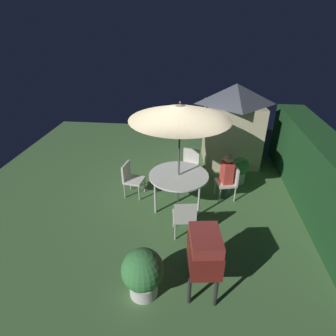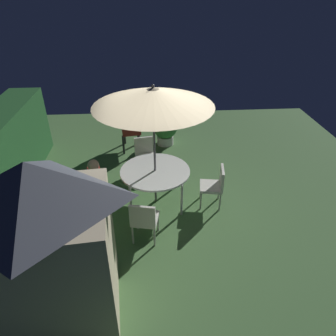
# 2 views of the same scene
# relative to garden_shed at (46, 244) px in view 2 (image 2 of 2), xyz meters

# --- Properties ---
(ground_plane) EXTENTS (11.00, 11.00, 0.00)m
(ground_plane) POSITION_rel_garden_shed_xyz_m (2.26, -1.64, -1.27)
(ground_plane) COLOR #47703D
(garden_shed) EXTENTS (1.67, 1.87, 2.50)m
(garden_shed) POSITION_rel_garden_shed_xyz_m (0.00, 0.00, 0.00)
(garden_shed) COLOR #C6B793
(garden_shed) RESTS_ON ground
(patio_table) EXTENTS (1.46, 1.46, 0.79)m
(patio_table) POSITION_rel_garden_shed_xyz_m (2.46, -1.48, -0.54)
(patio_table) COLOR white
(patio_table) RESTS_ON ground
(patio_umbrella) EXTENTS (2.27, 2.27, 2.59)m
(patio_umbrella) POSITION_rel_garden_shed_xyz_m (2.46, -1.48, 1.09)
(patio_umbrella) COLOR #4C4C51
(patio_umbrella) RESTS_ON ground
(bbq_grill) EXTENTS (0.76, 0.59, 1.20)m
(bbq_grill) POSITION_rel_garden_shed_xyz_m (4.97, -0.88, -0.43)
(bbq_grill) COLOR maroon
(bbq_grill) RESTS_ON ground
(chair_near_shed) EXTENTS (0.56, 0.57, 0.90)m
(chair_near_shed) POSITION_rel_garden_shed_xyz_m (2.13, -0.21, -0.75)
(chair_near_shed) COLOR silver
(chair_near_shed) RESTS_ON ground
(chair_far_side) EXTENTS (0.55, 0.54, 0.90)m
(chair_far_side) POSITION_rel_garden_shed_xyz_m (1.26, -1.23, -0.75)
(chair_far_side) COLOR silver
(chair_far_side) RESTS_ON ground
(chair_toward_hedge) EXTENTS (0.53, 0.53, 0.90)m
(chair_toward_hedge) POSITION_rel_garden_shed_xyz_m (2.25, -2.72, -0.75)
(chair_toward_hedge) COLOR silver
(chair_toward_hedge) RESTS_ON ground
(chair_toward_house) EXTENTS (0.54, 0.53, 0.90)m
(chair_toward_house) POSITION_rel_garden_shed_xyz_m (3.69, -1.26, -0.75)
(chair_toward_house) COLOR silver
(chair_toward_house) RESTS_ON ground
(potted_plant_by_shed) EXTENTS (0.70, 0.70, 0.90)m
(potted_plant_by_shed) POSITION_rel_garden_shed_xyz_m (5.18, -1.86, -0.78)
(potted_plant_by_shed) COLOR silver
(potted_plant_by_shed) RESTS_ON ground
(potted_plant_by_grill) EXTENTS (0.48, 0.48, 0.78)m
(potted_plant_by_grill) POSITION_rel_garden_shed_xyz_m (1.33, 0.16, -0.82)
(potted_plant_by_grill) COLOR silver
(potted_plant_by_grill) RESTS_ON ground
(person_in_red) EXTENTS (0.39, 0.32, 1.26)m
(person_in_red) POSITION_rel_garden_shed_xyz_m (2.15, -0.29, -0.49)
(person_in_red) COLOR #CC3D33
(person_in_red) RESTS_ON ground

